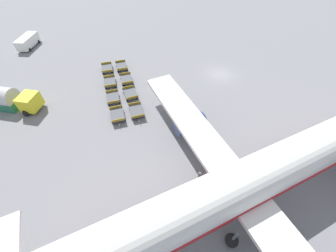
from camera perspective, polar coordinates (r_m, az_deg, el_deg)
name	(u,v)px	position (r m, az deg, el deg)	size (l,w,h in m)	color
ground_plane	(221,74)	(36.48, 14.35, 13.70)	(500.00, 500.00, 0.00)	gray
airplane	(251,180)	(19.46, 22.02, -13.74)	(35.83, 42.63, 12.07)	white
fuel_tanker_primary	(5,99)	(36.00, -38.52, 5.93)	(6.02, 8.61, 3.30)	yellow
service_van	(28,41)	(51.19, -34.37, 18.78)	(5.56, 3.74, 1.97)	white
baggage_dolly_row_near_col_a	(107,68)	(37.46, -16.53, 15.06)	(3.38, 1.87, 0.92)	#515459
baggage_dolly_row_near_col_b	(110,82)	(34.02, -15.79, 11.63)	(3.39, 1.88, 0.92)	#515459
baggage_dolly_row_near_col_c	(113,98)	(30.84, -15.02, 7.58)	(3.36, 1.83, 0.92)	#515459
baggage_dolly_row_near_col_d	(117,115)	(28.01, -13.85, 2.99)	(3.36, 1.83, 0.92)	#515459
baggage_dolly_row_mid_a_col_a	(122,66)	(37.41, -12.76, 15.82)	(3.36, 1.83, 0.92)	#515459
baggage_dolly_row_mid_a_col_b	(127,79)	(34.03, -11.40, 12.57)	(3.37, 1.84, 0.92)	#515459
baggage_dolly_row_mid_a_col_c	(130,94)	(31.02, -10.39, 8.82)	(3.42, 1.97, 0.92)	#515459
baggage_dolly_row_mid_a_col_d	(137,111)	(28.05, -8.71, 4.11)	(3.36, 1.83, 0.92)	#515459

